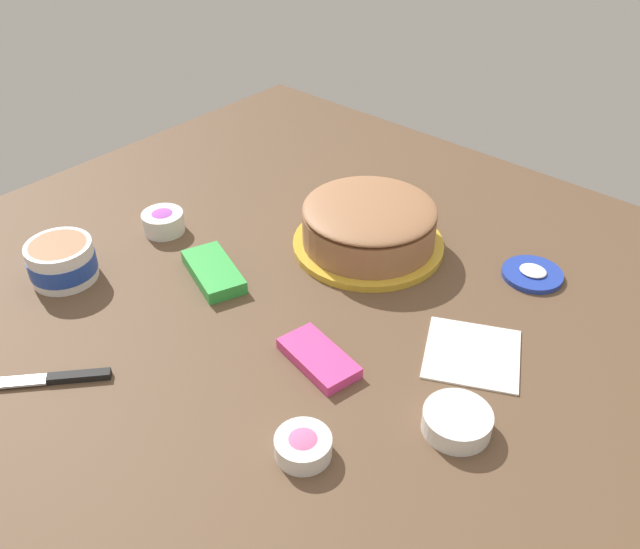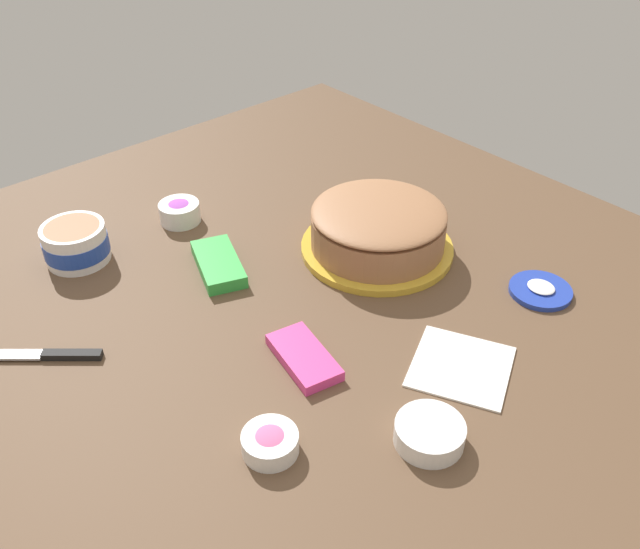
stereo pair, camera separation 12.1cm
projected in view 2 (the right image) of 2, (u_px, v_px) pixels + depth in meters
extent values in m
plane|color=brown|center=(285.00, 314.00, 1.18)|extent=(1.54, 1.54, 0.00)
cylinder|color=gold|center=(377.00, 248.00, 1.33)|extent=(0.30, 0.30, 0.01)
cylinder|color=pink|center=(378.00, 233.00, 1.31)|extent=(0.24, 0.24, 0.06)
cylinder|color=#9E6B47|center=(378.00, 231.00, 1.31)|extent=(0.26, 0.26, 0.07)
ellipsoid|color=#9E6B47|center=(379.00, 213.00, 1.29)|extent=(0.26, 0.26, 0.03)
cylinder|color=white|center=(76.00, 243.00, 1.29)|extent=(0.12, 0.12, 0.07)
cylinder|color=#2347B2|center=(76.00, 245.00, 1.29)|extent=(0.12, 0.12, 0.03)
cylinder|color=#9E6B47|center=(72.00, 230.00, 1.27)|extent=(0.10, 0.10, 0.01)
cylinder|color=#233DAD|center=(540.00, 290.00, 1.23)|extent=(0.11, 0.11, 0.01)
ellipsoid|color=white|center=(541.00, 287.00, 1.22)|extent=(0.05, 0.04, 0.01)
cube|color=black|center=(72.00, 355.00, 1.09)|extent=(0.08, 0.08, 0.01)
cylinder|color=white|center=(429.00, 433.00, 0.95)|extent=(0.10, 0.10, 0.03)
cylinder|color=orange|center=(429.00, 434.00, 0.95)|extent=(0.08, 0.08, 0.01)
ellipsoid|color=orange|center=(430.00, 430.00, 0.94)|extent=(0.07, 0.07, 0.02)
cylinder|color=white|center=(270.00, 443.00, 0.94)|extent=(0.08, 0.08, 0.03)
cylinder|color=pink|center=(270.00, 442.00, 0.93)|extent=(0.07, 0.07, 0.01)
ellipsoid|color=pink|center=(270.00, 439.00, 0.93)|extent=(0.06, 0.06, 0.02)
cylinder|color=white|center=(180.00, 212.00, 1.41)|extent=(0.08, 0.08, 0.04)
cylinder|color=#B251C6|center=(179.00, 209.00, 1.41)|extent=(0.07, 0.07, 0.01)
ellipsoid|color=#B251C6|center=(179.00, 206.00, 1.40)|extent=(0.06, 0.06, 0.02)
cube|color=#E53D8E|center=(304.00, 357.00, 1.08)|extent=(0.15, 0.10, 0.02)
cube|color=green|center=(218.00, 264.00, 1.28)|extent=(0.17, 0.12, 0.03)
cube|color=white|center=(461.00, 366.00, 1.07)|extent=(0.20, 0.20, 0.01)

